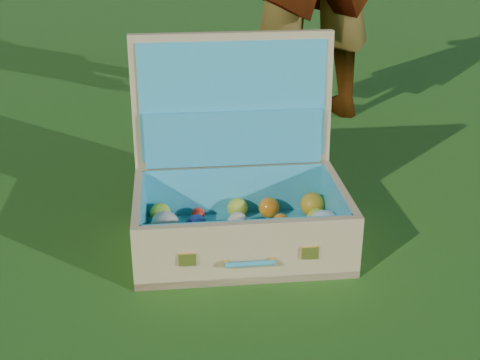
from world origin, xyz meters
name	(u,v)px	position (x,y,z in m)	size (l,w,h in m)	color
ground	(194,220)	(0.00, 0.00, 0.00)	(60.00, 60.00, 0.00)	#215114
suitcase	(239,186)	(0.12, -0.09, 0.14)	(0.56, 0.45, 0.51)	tan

